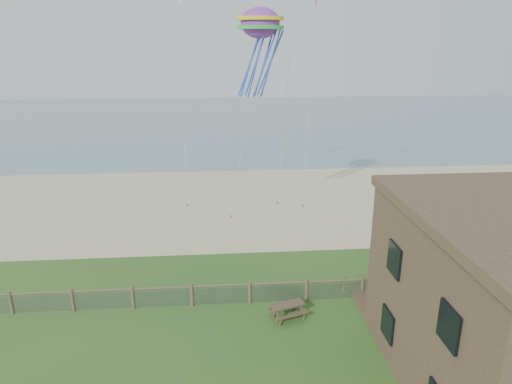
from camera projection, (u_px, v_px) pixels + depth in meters
The scene contains 7 objects.
ground at pixel (260, 384), 18.26m from camera, with size 160.00×160.00×0.00m, color #27561D.
sand_beach at pixel (237, 202), 39.09m from camera, with size 72.00×20.00×0.02m, color tan.
ocean at pixel (227, 120), 80.76m from camera, with size 160.00×68.00×0.02m, color slate.
chainlink_fence at pixel (250, 294), 23.77m from camera, with size 36.20×0.20×1.25m, color #4D3F2B, non-canonical shape.
motel_deck at pixel (498, 298), 23.92m from camera, with size 15.00×2.00×0.50m, color brown.
picnic_table at pixel (287, 311), 22.57m from camera, with size 1.68×1.27×0.71m, color brown, non-canonical shape.
octopus_kite at pixel (260, 49), 28.91m from camera, with size 2.97×2.09×6.10m, color #F92772, non-canonical shape.
Camera 1 is at (-1.38, -14.89, 13.02)m, focal length 32.00 mm.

